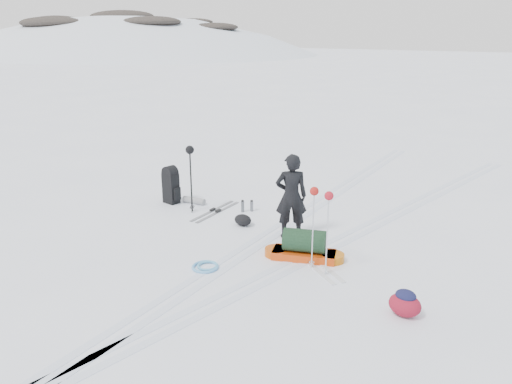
% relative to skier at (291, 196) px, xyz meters
% --- Properties ---
extents(ground, '(200.00, 200.00, 0.00)m').
position_rel_skier_xyz_m(ground, '(-0.35, -0.51, -0.84)').
color(ground, white).
rests_on(ground, ground).
extents(ski_tracks, '(3.38, 17.97, 0.01)m').
position_rel_skier_xyz_m(ski_tracks, '(0.26, 0.37, -0.83)').
color(ski_tracks, silver).
rests_on(ski_tracks, ground).
extents(skier, '(0.73, 0.69, 1.68)m').
position_rel_skier_xyz_m(skier, '(0.00, 0.00, 0.00)').
color(skier, black).
rests_on(skier, ground).
extents(pulk_sled, '(1.47, 0.92, 0.55)m').
position_rel_skier_xyz_m(pulk_sled, '(0.72, -0.69, -0.63)').
color(pulk_sled, '#C43C0B').
rests_on(pulk_sled, ground).
extents(expedition_rucksack, '(0.95, 0.53, 0.90)m').
position_rel_skier_xyz_m(expedition_rucksack, '(-3.30, 0.11, -0.42)').
color(expedition_rucksack, black).
rests_on(expedition_rucksack, ground).
extents(ski_poles_black, '(0.19, 0.19, 1.51)m').
position_rel_skier_xyz_m(ski_poles_black, '(-2.54, -0.09, 0.40)').
color(ski_poles_black, black).
rests_on(ski_poles_black, ground).
extents(ski_poles_silver, '(0.45, 0.22, 1.45)m').
position_rel_skier_xyz_m(ski_poles_silver, '(1.17, -0.97, 0.38)').
color(ski_poles_silver, '#B7B8BE').
rests_on(ski_poles_silver, ground).
extents(touring_skis_grey, '(0.35, 1.58, 0.06)m').
position_rel_skier_xyz_m(touring_skis_grey, '(-2.12, 0.22, -0.82)').
color(touring_skis_grey, gray).
rests_on(touring_skis_grey, ground).
extents(touring_skis_white, '(1.70, 1.18, 0.07)m').
position_rel_skier_xyz_m(touring_skis_white, '(0.90, -0.70, -0.82)').
color(touring_skis_white, silver).
rests_on(touring_skis_white, ground).
extents(rope_coil, '(0.47, 0.47, 0.06)m').
position_rel_skier_xyz_m(rope_coil, '(-0.43, -2.00, -0.81)').
color(rope_coil, '#59A1D8').
rests_on(rope_coil, ground).
extents(small_daypack, '(0.56, 0.50, 0.40)m').
position_rel_skier_xyz_m(small_daypack, '(2.84, -1.46, -0.64)').
color(small_daypack, maroon).
rests_on(small_daypack, ground).
extents(thermos_pair, '(0.21, 0.24, 0.28)m').
position_rel_skier_xyz_m(thermos_pair, '(-1.56, 0.65, -0.71)').
color(thermos_pair, '#575A5E').
rests_on(thermos_pair, ground).
extents(stuff_sack, '(0.41, 0.33, 0.24)m').
position_rel_skier_xyz_m(stuff_sack, '(-1.12, -0.07, -0.72)').
color(stuff_sack, black).
rests_on(stuff_sack, ground).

